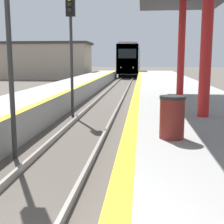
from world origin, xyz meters
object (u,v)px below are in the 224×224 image
at_px(train, 130,60).
at_px(trash_bin, 172,117).
at_px(signal_near, 7,12).
at_px(signal_mid, 71,33).

distance_m(train, trash_bin, 44.71).
distance_m(train, signal_near, 43.37).
bearing_deg(trash_bin, train, 93.15).
height_order(signal_near, signal_mid, same).
distance_m(signal_mid, trash_bin, 8.10).
bearing_deg(train, signal_near, -91.62).
relative_size(signal_mid, trash_bin, 6.20).
relative_size(train, signal_near, 4.46).
relative_size(signal_near, signal_mid, 1.00).
bearing_deg(signal_mid, train, 88.41).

